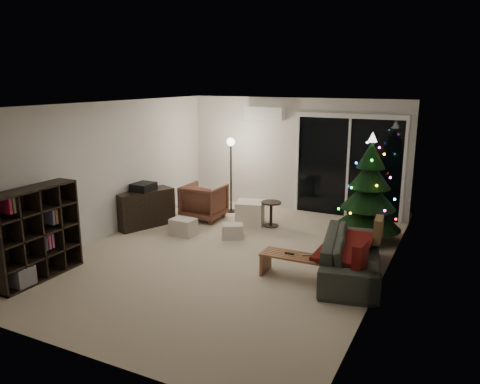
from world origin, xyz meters
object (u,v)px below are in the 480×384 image
object	(u,v)px
coffee_table	(299,267)
christmas_tree	(369,187)
bookshelf	(28,232)
media_cabinet	(145,208)
armchair	(204,202)
sofa	(352,256)

from	to	relation	value
coffee_table	christmas_tree	distance (m)	2.42
bookshelf	media_cabinet	size ratio (longest dim) A/B	1.18
armchair	christmas_tree	world-z (taller)	christmas_tree
armchair	media_cabinet	bearing A→B (deg)	47.52
media_cabinet	sofa	world-z (taller)	media_cabinet
christmas_tree	bookshelf	bearing A→B (deg)	-136.75
sofa	christmas_tree	bearing A→B (deg)	-6.38
armchair	sofa	size ratio (longest dim) A/B	0.39
bookshelf	coffee_table	distance (m)	4.04
bookshelf	sofa	bearing A→B (deg)	23.59
armchair	sofa	distance (m)	3.81
coffee_table	christmas_tree	bearing A→B (deg)	75.59
bookshelf	christmas_tree	distance (m)	5.72
coffee_table	armchair	bearing A→B (deg)	143.50
bookshelf	media_cabinet	world-z (taller)	bookshelf
armchair	coffee_table	xyz separation A→B (m)	(2.82, -2.02, -0.20)
media_cabinet	christmas_tree	size ratio (longest dim) A/B	0.59
bookshelf	media_cabinet	xyz separation A→B (m)	(0.00, 2.75, -0.32)
bookshelf	media_cabinet	distance (m)	2.77
media_cabinet	bookshelf	bearing A→B (deg)	-67.86
media_cabinet	christmas_tree	distance (m)	4.37
media_cabinet	coffee_table	distance (m)	3.78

